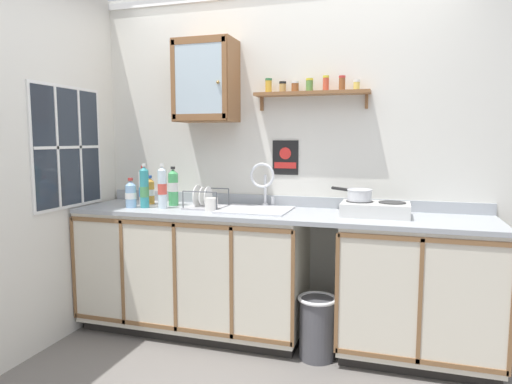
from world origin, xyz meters
TOP-DOWN VIEW (x-y plane):
  - floor at (0.00, 0.00)m, footprint 5.94×5.94m
  - back_wall at (0.00, 0.75)m, footprint 3.54×0.07m
  - side_wall_left at (-1.50, -0.24)m, footprint 0.05×3.53m
  - lower_cabinet_run at (-0.62, 0.43)m, footprint 1.68×0.60m
  - lower_cabinet_run_right at (0.97, 0.43)m, footprint 0.99×0.60m
  - countertop at (0.00, 0.43)m, footprint 2.90×0.63m
  - backsplash at (0.00, 0.72)m, footprint 2.90×0.02m
  - sink at (-0.14, 0.47)m, footprint 0.49×0.47m
  - hot_plate_stove at (0.68, 0.47)m, footprint 0.44×0.29m
  - saucepan at (0.57, 0.49)m, footprint 0.30×0.27m
  - bottle_opaque_white_0 at (-1.03, 0.43)m, footprint 0.07×0.07m
  - bottle_soda_green_1 at (-0.82, 0.51)m, footprint 0.08×0.08m
  - bottle_water_clear_2 at (-0.83, 0.36)m, footprint 0.07×0.07m
  - bottle_juice_amber_3 at (-1.03, 0.53)m, footprint 0.06×0.06m
  - bottle_detergent_teal_4 at (-0.97, 0.34)m, footprint 0.07×0.07m
  - bottle_water_blue_5 at (-1.07, 0.32)m, footprint 0.08×0.08m
  - dish_rack at (-0.53, 0.46)m, footprint 0.28×0.26m
  - mug at (-0.44, 0.36)m, footprint 0.09×0.12m
  - wall_cabinet at (-0.57, 0.59)m, footprint 0.44×0.31m
  - spice_shelf at (0.20, 0.66)m, footprint 0.82×0.14m
  - warning_sign at (0.01, 0.72)m, footprint 0.20×0.01m
  - window at (-1.47, 0.15)m, footprint 0.03×0.72m
  - trash_bin at (0.34, 0.25)m, footprint 0.26×0.26m

SIDE VIEW (x-z plane):
  - floor at x=0.00m, z-range 0.00..0.00m
  - trash_bin at x=0.34m, z-range 0.01..0.43m
  - lower_cabinet_run at x=-0.62m, z-range 0.00..0.91m
  - lower_cabinet_run_right at x=0.97m, z-range 0.00..0.91m
  - countertop at x=0.00m, z-range 0.91..0.94m
  - sink at x=-0.14m, z-range 0.71..1.15m
  - dish_rack at x=-0.53m, z-range 0.89..1.06m
  - backsplash at x=0.00m, z-range 0.94..1.02m
  - hot_plate_stove at x=0.68m, z-range 0.93..1.03m
  - mug at x=-0.44m, z-range 0.94..1.03m
  - bottle_water_blue_5 at x=-1.07m, z-range 0.92..1.15m
  - bottle_juice_amber_3 at x=-1.03m, z-range 0.92..1.15m
  - saucepan at x=0.57m, z-range 1.03..1.11m
  - bottle_opaque_white_0 at x=-1.03m, z-range 0.92..1.23m
  - bottle_soda_green_1 at x=-0.82m, z-range 0.93..1.23m
  - bottle_detergent_teal_4 at x=-0.97m, z-range 0.92..1.24m
  - bottle_water_clear_2 at x=-0.83m, z-range 0.92..1.25m
  - side_wall_left at x=-1.50m, z-range 0.00..2.56m
  - back_wall at x=0.00m, z-range 0.01..2.57m
  - warning_sign at x=0.01m, z-range 1.17..1.43m
  - window at x=-1.47m, z-range 0.94..1.82m
  - spice_shelf at x=0.20m, z-range 1.67..1.90m
  - wall_cabinet at x=-0.57m, z-range 1.57..2.17m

